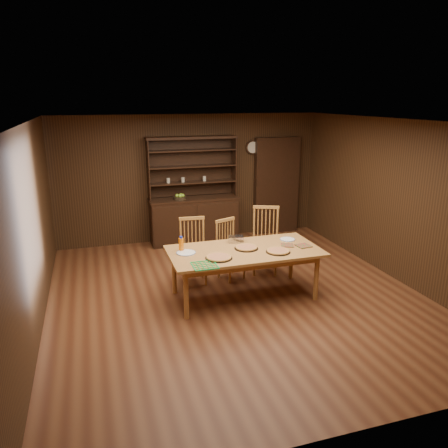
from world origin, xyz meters
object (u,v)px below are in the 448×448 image
object	(u,v)px
china_hutch	(194,214)
juice_bottle	(181,244)
dining_table	(244,254)
chair_right	(265,237)
chair_left	(193,248)
chair_center	(229,247)

from	to	relation	value
china_hutch	juice_bottle	size ratio (longest dim) A/B	9.60
china_hutch	dining_table	xyz separation A→B (m)	(0.10, -2.80, 0.09)
dining_table	chair_right	world-z (taller)	chair_right
chair_left	chair_center	distance (m)	0.60
chair_center	chair_right	distance (m)	0.70
chair_center	chair_right	size ratio (longest dim) A/B	0.88
chair_right	chair_center	bearing A→B (deg)	-150.83
chair_right	juice_bottle	size ratio (longest dim) A/B	5.03
china_hutch	chair_left	xyz separation A→B (m)	(-0.49, -1.98, -0.03)
china_hutch	chair_right	size ratio (longest dim) A/B	1.91
china_hutch	dining_table	world-z (taller)	china_hutch
dining_table	juice_bottle	world-z (taller)	juice_bottle
china_hutch	chair_center	size ratio (longest dim) A/B	2.17
dining_table	chair_left	distance (m)	1.02
dining_table	chair_center	world-z (taller)	chair_center
juice_bottle	chair_right	bearing A→B (deg)	22.02
chair_right	juice_bottle	xyz separation A→B (m)	(-1.60, -0.65, 0.25)
china_hutch	chair_right	xyz separation A→B (m)	(0.80, -1.93, 0.01)
chair_center	juice_bottle	bearing A→B (deg)	-169.94
chair_left	juice_bottle	world-z (taller)	chair_left
dining_table	chair_left	bearing A→B (deg)	125.46
chair_right	juice_bottle	distance (m)	1.74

